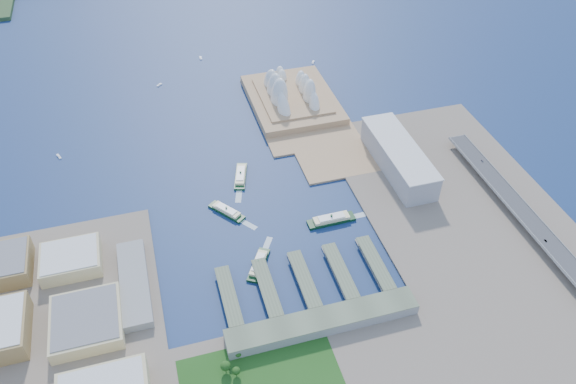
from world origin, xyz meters
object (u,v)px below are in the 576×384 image
object	(u,v)px
toaster_building	(398,158)
ferry_d	(331,218)
ferry_c	(258,263)
car_c	(482,161)
car_b	(546,241)
opera_house	(292,86)
ferry_a	(226,210)
ferry_b	(241,174)

from	to	relation	value
toaster_building	ferry_d	world-z (taller)	toaster_building
ferry_c	car_c	bearing A→B (deg)	-135.13
car_b	car_c	size ratio (longest dim) A/B	0.92
car_b	opera_house	bearing A→B (deg)	-63.57
ferry_c	ferry_d	world-z (taller)	ferry_d
opera_house	car_c	size ratio (longest dim) A/B	42.63
ferry_a	car_b	xyz separation A→B (m)	(341.49, -164.02, 10.64)
ferry_a	car_b	bearing A→B (deg)	-62.97
ferry_a	car_c	world-z (taller)	car_c
ferry_d	ferry_a	bearing A→B (deg)	66.12
ferry_c	ferry_a	bearing A→B (deg)	-49.14
opera_house	car_c	world-z (taller)	opera_house
toaster_building	ferry_a	size ratio (longest dim) A/B	3.02
toaster_building	ferry_b	xyz separation A→B (m)	(-208.61, 42.53, -15.35)
ferry_c	ferry_d	bearing A→B (deg)	-125.63
car_c	ferry_a	bearing A→B (deg)	177.96
opera_house	car_b	bearing A→B (deg)	-63.57
ferry_c	opera_house	bearing A→B (deg)	-82.13
ferry_b	car_c	size ratio (longest dim) A/B	12.89
opera_house	ferry_c	size ratio (longest dim) A/B	3.54
ferry_d	car_b	xyz separation A→B (m)	(220.92, -112.81, 9.84)
car_c	toaster_building	bearing A→B (deg)	163.32
toaster_building	ferry_b	distance (m)	213.46
toaster_building	ferry_a	distance (m)	241.84
ferry_b	car_c	bearing A→B (deg)	3.18
opera_house	toaster_building	bearing A→B (deg)	-65.77
ferry_b	ferry_d	size ratio (longest dim) A/B	0.91
ferry_b	ferry_c	bearing A→B (deg)	-78.72
opera_house	toaster_building	distance (m)	219.62
ferry_b	car_b	size ratio (longest dim) A/B	14.00
opera_house	ferry_a	xyz separation A→B (m)	(-150.49, -220.19, -27.15)
ferry_a	ferry_d	distance (m)	131.00
ferry_a	ferry_b	bearing A→B (deg)	25.74
ferry_c	car_b	size ratio (longest dim) A/B	13.08
opera_house	ferry_b	xyz separation A→B (m)	(-118.61, -157.47, -26.85)
ferry_a	toaster_building	bearing A→B (deg)	-32.52
ferry_c	car_b	distance (m)	331.27
toaster_building	ferry_b	size ratio (longest dim) A/B	2.85
opera_house	ferry_b	world-z (taller)	opera_house
ferry_b	car_c	distance (m)	326.55
opera_house	ferry_b	bearing A→B (deg)	-126.99
opera_house	ferry_c	bearing A→B (deg)	-112.80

